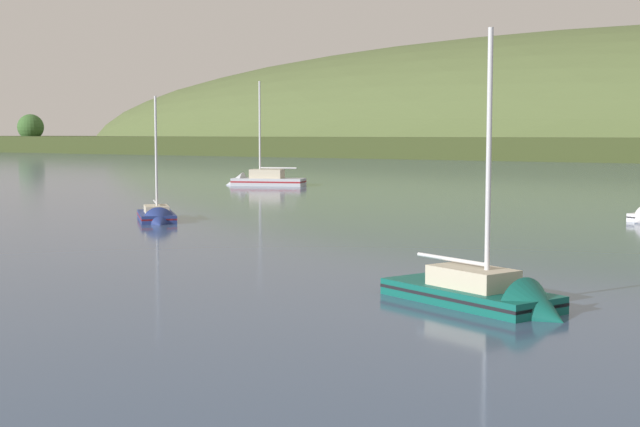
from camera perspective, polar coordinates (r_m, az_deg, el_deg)
far_shoreline_hill at (r=238.74m, az=18.03°, el=3.55°), size 460.67×150.40×63.48m
sailboat_near_mooring at (r=28.36m, az=10.61°, el=-5.55°), size 7.00×4.99×9.60m
sailboat_midwater_white at (r=93.50m, az=-3.81°, el=1.91°), size 8.70×4.89×12.00m
sailboat_outer_reach at (r=55.91m, az=-10.22°, el=-0.41°), size 5.47×5.75×8.61m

